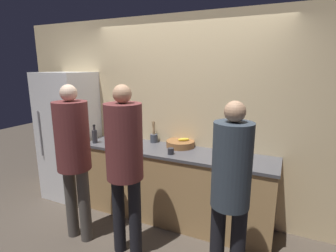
% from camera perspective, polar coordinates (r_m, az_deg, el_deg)
% --- Properties ---
extents(ground_plane, '(14.00, 14.00, 0.00)m').
position_cam_1_polar(ground_plane, '(3.43, -1.04, -22.05)').
color(ground_plane, '#4C4238').
extents(wall_back, '(5.20, 0.06, 2.60)m').
position_cam_1_polar(wall_back, '(3.46, 3.48, 1.80)').
color(wall_back, '#D6BC8C').
rests_on(wall_back, ground_plane).
extents(counter, '(2.46, 0.62, 0.94)m').
position_cam_1_polar(counter, '(3.46, 1.47, -12.65)').
color(counter, tan).
rests_on(counter, ground_plane).
extents(refrigerator, '(0.72, 0.66, 1.88)m').
position_cam_1_polar(refrigerator, '(4.20, -20.60, -2.04)').
color(refrigerator, white).
rests_on(refrigerator, ground_plane).
extents(person_left, '(0.36, 0.36, 1.78)m').
position_cam_1_polar(person_left, '(3.04, -19.92, -4.85)').
color(person_left, '#4C4742').
rests_on(person_left, ground_plane).
extents(person_center, '(0.37, 0.37, 1.80)m').
position_cam_1_polar(person_center, '(2.65, -9.45, -6.54)').
color(person_center, black).
rests_on(person_center, ground_plane).
extents(person_right, '(0.32, 0.32, 1.70)m').
position_cam_1_polar(person_right, '(2.28, 13.49, -12.46)').
color(person_right, black).
rests_on(person_right, ground_plane).
extents(fruit_bowl, '(0.36, 0.36, 0.12)m').
position_cam_1_polar(fruit_bowl, '(3.40, 2.72, -3.84)').
color(fruit_bowl, brown).
rests_on(fruit_bowl, counter).
extents(utensil_crock, '(0.10, 0.10, 0.29)m').
position_cam_1_polar(utensil_crock, '(3.60, -3.09, -2.54)').
color(utensil_crock, '#3D424C').
rests_on(utensil_crock, counter).
extents(bottle_red, '(0.06, 0.06, 0.19)m').
position_cam_1_polar(bottle_red, '(3.57, -11.15, -2.78)').
color(bottle_red, red).
rests_on(bottle_red, counter).
extents(bottle_clear, '(0.07, 0.07, 0.15)m').
position_cam_1_polar(bottle_clear, '(3.87, -11.60, -1.78)').
color(bottle_clear, silver).
rests_on(bottle_clear, counter).
extents(bottle_dark, '(0.07, 0.07, 0.26)m').
position_cam_1_polar(bottle_dark, '(3.69, -15.68, -2.07)').
color(bottle_dark, '#333338').
rests_on(bottle_dark, counter).
extents(cup_red, '(0.08, 0.08, 0.08)m').
position_cam_1_polar(cup_red, '(3.28, 12.52, -4.80)').
color(cup_red, '#A33D33').
rests_on(cup_red, counter).
extents(cup_black, '(0.07, 0.07, 0.08)m').
position_cam_1_polar(cup_black, '(3.12, 0.61, -5.50)').
color(cup_black, '#28282D').
rests_on(cup_black, counter).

